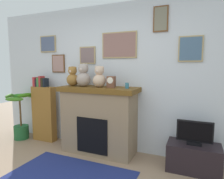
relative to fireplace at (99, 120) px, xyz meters
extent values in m
cube|color=silver|center=(0.19, 0.32, 0.71)|extent=(5.20, 0.12, 2.60)
cube|color=tan|center=(0.28, 0.25, 1.29)|extent=(0.64, 0.02, 0.45)
cube|color=#89615B|center=(0.28, 0.24, 1.29)|extent=(0.60, 0.00, 0.41)
cube|color=brown|center=(-1.03, 0.25, 0.98)|extent=(0.30, 0.02, 0.36)
cube|color=#A47E76|center=(-1.03, 0.24, 0.98)|extent=(0.26, 0.00, 0.32)
cube|color=tan|center=(1.44, 0.25, 1.19)|extent=(0.35, 0.02, 0.39)
cube|color=#466482|center=(1.44, 0.24, 1.19)|extent=(0.31, 0.00, 0.35)
cube|color=brown|center=(0.98, 0.25, 1.67)|extent=(0.23, 0.02, 0.40)
cube|color=slate|center=(0.98, 0.24, 1.67)|extent=(0.19, 0.00, 0.36)
cube|color=tan|center=(-0.36, 0.25, 1.13)|extent=(0.33, 0.02, 0.32)
cube|color=#756061|center=(-0.36, 0.24, 1.13)|extent=(0.29, 0.00, 0.28)
cube|color=tan|center=(-1.28, 0.25, 1.38)|extent=(0.38, 0.02, 0.33)
cube|color=slate|center=(-1.28, 0.24, 1.38)|extent=(0.34, 0.00, 0.29)
cube|color=#8C7458|center=(0.00, 0.00, -0.05)|extent=(1.25, 0.52, 1.08)
cube|color=brown|center=(0.00, 0.00, 0.53)|extent=(1.37, 0.58, 0.08)
cube|color=black|center=(0.00, -0.26, -0.21)|extent=(0.56, 0.02, 0.60)
cube|color=#8E5F26|center=(-1.29, 0.06, -0.03)|extent=(0.50, 0.16, 1.11)
cube|color=#B02C31|center=(-1.47, 0.06, 0.61)|extent=(0.06, 0.13, 0.19)
cube|color=black|center=(-1.42, 0.06, 0.60)|extent=(0.04, 0.13, 0.16)
cube|color=#367B3B|center=(-1.37, 0.06, 0.61)|extent=(0.05, 0.13, 0.18)
cube|color=#B23030|center=(-1.32, 0.06, 0.63)|extent=(0.04, 0.13, 0.21)
cube|color=black|center=(-1.26, 0.06, 0.61)|extent=(0.05, 0.13, 0.17)
cube|color=black|center=(-1.21, 0.06, 0.61)|extent=(0.04, 0.13, 0.17)
cylinder|color=#1E592D|center=(-1.80, -0.07, -0.45)|extent=(0.29, 0.29, 0.28)
cylinder|color=brown|center=(-1.80, -0.07, 0.01)|extent=(0.04, 0.04, 0.64)
ellipsoid|color=#3A8118|center=(-1.62, -0.09, 0.35)|extent=(0.13, 0.37, 0.08)
ellipsoid|color=#318023|center=(-1.73, 0.14, 0.31)|extent=(0.37, 0.21, 0.08)
ellipsoid|color=#2E8027|center=(-1.93, 0.07, 0.30)|extent=(0.33, 0.32, 0.08)
ellipsoid|color=#39731D|center=(-1.97, -0.17, 0.33)|extent=(0.27, 0.36, 0.08)
ellipsoid|color=#3E7E21|center=(-1.71, -0.27, 0.29)|extent=(0.37, 0.23, 0.08)
cube|color=black|center=(1.55, -0.04, -0.39)|extent=(0.73, 0.40, 0.40)
cube|color=black|center=(1.55, -0.04, -0.17)|extent=(0.20, 0.14, 0.04)
cube|color=black|center=(1.55, -0.04, 0.01)|extent=(0.49, 0.03, 0.31)
cube|color=black|center=(1.55, -0.06, 0.01)|extent=(0.45, 0.00, 0.27)
cube|color=navy|center=(0.00, -0.94, -0.58)|extent=(1.72, 1.10, 0.01)
cylinder|color=teal|center=(0.52, -0.02, 0.62)|extent=(0.06, 0.06, 0.09)
cube|color=brown|center=(0.24, -0.02, 0.67)|extent=(0.13, 0.09, 0.19)
cylinder|color=white|center=(0.24, -0.07, 0.70)|extent=(0.11, 0.01, 0.11)
sphere|color=olive|center=(-0.52, -0.02, 0.68)|extent=(0.22, 0.22, 0.22)
sphere|color=olive|center=(-0.52, -0.02, 0.85)|extent=(0.16, 0.16, 0.16)
sphere|color=olive|center=(-0.57, -0.02, 0.90)|extent=(0.06, 0.06, 0.06)
sphere|color=olive|center=(-0.46, -0.02, 0.90)|extent=(0.06, 0.06, 0.06)
sphere|color=beige|center=(-0.52, -0.08, 0.84)|extent=(0.05, 0.05, 0.05)
sphere|color=#A4958D|center=(-0.29, -0.02, 0.70)|extent=(0.25, 0.25, 0.25)
sphere|color=#A4958D|center=(-0.29, -0.02, 0.89)|extent=(0.18, 0.18, 0.18)
sphere|color=#A4958D|center=(-0.35, -0.02, 0.94)|extent=(0.06, 0.06, 0.06)
sphere|color=#A4958D|center=(-0.23, -0.02, 0.94)|extent=(0.06, 0.06, 0.06)
sphere|color=beige|center=(-0.29, -0.09, 0.88)|extent=(0.05, 0.05, 0.05)
sphere|color=#CEAF95|center=(0.02, -0.02, 0.69)|extent=(0.23, 0.23, 0.23)
sphere|color=#CEAF95|center=(0.02, -0.02, 0.86)|extent=(0.16, 0.16, 0.16)
sphere|color=#CEAF95|center=(-0.03, -0.02, 0.91)|extent=(0.06, 0.06, 0.06)
sphere|color=#CEAF95|center=(0.08, -0.02, 0.91)|extent=(0.06, 0.06, 0.06)
sphere|color=beige|center=(0.02, -0.08, 0.85)|extent=(0.05, 0.05, 0.05)
camera|label=1|loc=(1.56, -3.04, 0.94)|focal=31.98mm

